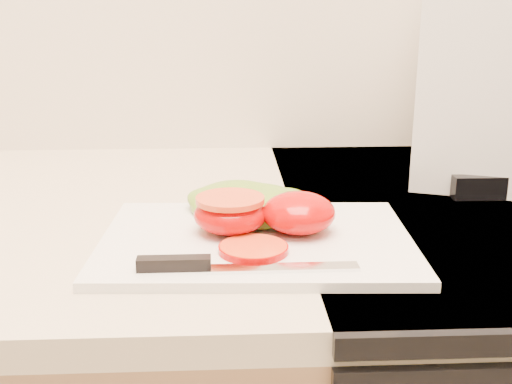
{
  "coord_description": "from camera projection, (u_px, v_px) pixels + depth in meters",
  "views": [
    {
      "loc": [
        0.09,
        0.91,
        1.17
      ],
      "look_at": [
        0.12,
        1.55,
        0.99
      ],
      "focal_mm": 45.0,
      "sensor_mm": 36.0,
      "label": 1
    }
  ],
  "objects": [
    {
      "name": "appliance",
      "position": [
        497.0,
        71.0,
        0.9
      ],
      "size": [
        0.28,
        0.3,
        0.3
      ],
      "primitive_type": "cube",
      "rotation": [
        0.0,
        0.0,
        -0.36
      ],
      "color": "white",
      "rests_on": "counter"
    },
    {
      "name": "tomato_half_dome",
      "position": [
        299.0,
        213.0,
        0.67
      ],
      "size": [
        0.08,
        0.08,
        0.04
      ],
      "primitive_type": "ellipsoid",
      "color": "#D00103",
      "rests_on": "cutting_board"
    },
    {
      "name": "tomato_slice_0",
      "position": [
        253.0,
        249.0,
        0.62
      ],
      "size": [
        0.07,
        0.07,
        0.01
      ],
      "primitive_type": "cylinder",
      "color": "#DA5525",
      "rests_on": "cutting_board"
    },
    {
      "name": "knife",
      "position": [
        217.0,
        265.0,
        0.58
      ],
      "size": [
        0.2,
        0.02,
        0.01
      ],
      "rotation": [
        0.0,
        0.0,
        0.01
      ],
      "color": "silver",
      "rests_on": "cutting_board"
    },
    {
      "name": "lettuce_leaf_1",
      "position": [
        279.0,
        205.0,
        0.73
      ],
      "size": [
        0.12,
        0.11,
        0.02
      ],
      "primitive_type": "ellipsoid",
      "rotation": [
        0.0,
        0.0,
        0.46
      ],
      "color": "#689B29",
      "rests_on": "cutting_board"
    },
    {
      "name": "lettuce_leaf_0",
      "position": [
        244.0,
        204.0,
        0.72
      ],
      "size": [
        0.18,
        0.17,
        0.03
      ],
      "primitive_type": "ellipsoid",
      "rotation": [
        0.0,
        0.0,
        -0.62
      ],
      "color": "#689B29",
      "rests_on": "cutting_board"
    },
    {
      "name": "cutting_board",
      "position": [
        256.0,
        241.0,
        0.67
      ],
      "size": [
        0.33,
        0.25,
        0.01
      ],
      "primitive_type": "cube",
      "rotation": [
        0.0,
        0.0,
        -0.05
      ],
      "color": "silver",
      "rests_on": "counter"
    },
    {
      "name": "tomato_half_cut",
      "position": [
        230.0,
        213.0,
        0.67
      ],
      "size": [
        0.08,
        0.08,
        0.04
      ],
      "color": "#D00103",
      "rests_on": "cutting_board"
    }
  ]
}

